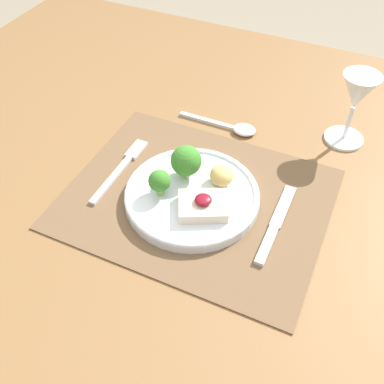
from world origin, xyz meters
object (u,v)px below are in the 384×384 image
at_px(knife, 274,228).
at_px(wine_glass_near, 356,97).
at_px(dinner_plate, 192,192).
at_px(fork, 123,166).
at_px(spoon, 235,128).

bearing_deg(knife, wine_glass_near, 77.34).
height_order(dinner_plate, fork, dinner_plate).
xyz_separation_m(dinner_plate, fork, (-0.16, 0.02, -0.01)).
xyz_separation_m(fork, wine_glass_near, (0.37, 0.26, 0.10)).
xyz_separation_m(dinner_plate, wine_glass_near, (0.21, 0.28, 0.08)).
bearing_deg(dinner_plate, knife, -2.83).
bearing_deg(dinner_plate, spoon, 90.19).
relative_size(dinner_plate, spoon, 1.40).
relative_size(dinner_plate, wine_glass_near, 1.60).
bearing_deg(wine_glass_near, knife, -101.37).
distance_m(dinner_plate, knife, 0.16).
bearing_deg(spoon, fork, -127.76).
height_order(dinner_plate, knife, dinner_plate).
distance_m(spoon, wine_glass_near, 0.24).
bearing_deg(wine_glass_near, dinner_plate, -126.95).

